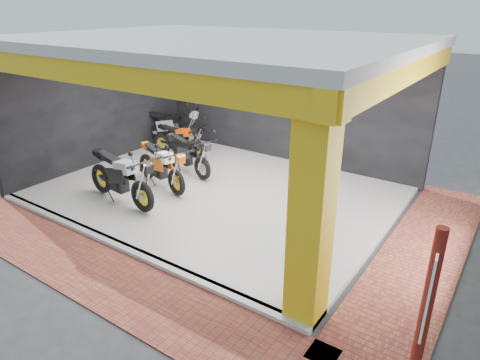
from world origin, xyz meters
name	(u,v)px	position (x,y,z in m)	size (l,w,h in m)	color
ground	(159,228)	(0.00, 0.00, 0.00)	(80.00, 80.00, 0.00)	#2D2D30
showroom_floor	(217,193)	(0.00, 2.00, 0.05)	(8.00, 6.00, 0.10)	white
showroom_ceiling	(214,41)	(0.00, 2.00, 3.60)	(8.40, 6.40, 0.20)	beige
back_wall	(282,102)	(0.00, 5.10, 1.75)	(8.20, 0.20, 3.50)	black
left_wall	(99,103)	(-4.10, 2.00, 1.75)	(0.20, 6.20, 3.50)	black
corner_column	(312,212)	(3.75, -0.75, 1.75)	(0.50, 0.50, 3.50)	gold
header_beam_front	(101,73)	(0.00, -1.00, 3.30)	(8.40, 0.30, 0.40)	gold
header_beam_right	(404,71)	(4.00, 2.00, 3.30)	(0.30, 6.40, 0.40)	gold
floor_kerb	(121,247)	(0.00, -1.02, 0.05)	(8.00, 0.20, 0.10)	white
paver_front	(87,267)	(0.00, -1.80, 0.01)	(9.00, 1.40, 0.03)	brown
paver_right	(422,255)	(4.80, 2.00, 0.01)	(1.40, 7.00, 0.03)	brown
signpost	(419,343)	(5.49, -2.07, 1.46)	(0.11, 0.37, 2.66)	maroon
moto_hero	(176,170)	(-0.62, 1.24, 0.76)	(2.17, 0.80, 1.32)	#E25509
moto_row_a	(141,181)	(-0.63, 0.18, 0.83)	(2.40, 0.89, 1.47)	black
moto_row_b	(202,157)	(-0.74, 2.35, 0.73)	(2.07, 0.77, 1.27)	black
moto_row_c	(196,139)	(-1.97, 3.56, 0.68)	(1.89, 0.70, 1.15)	black
moto_row_d	(187,126)	(-2.80, 4.17, 0.82)	(2.35, 0.87, 1.44)	#A4A6AC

